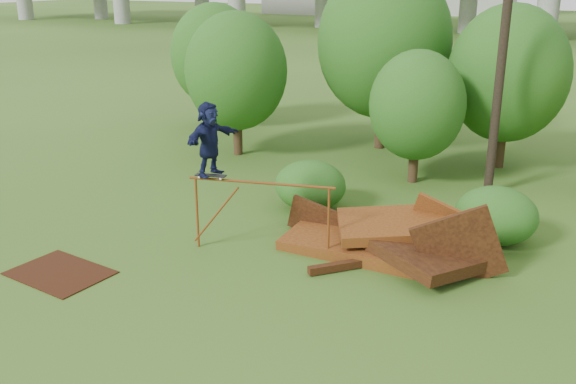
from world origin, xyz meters
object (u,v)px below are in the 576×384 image
at_px(utility_pole, 505,30).
at_px(scrap_pile, 386,240).
at_px(flat_plate, 60,273).
at_px(skater, 209,139).

bearing_deg(utility_pole, scrap_pile, -104.24).
bearing_deg(flat_plate, skater, 49.02).
relative_size(flat_plate, utility_pole, 0.23).
height_order(flat_plate, utility_pole, utility_pole).
distance_m(skater, flat_plate, 4.70).
bearing_deg(scrap_pile, skater, -158.73).
distance_m(scrap_pile, flat_plate, 7.86).
bearing_deg(scrap_pile, utility_pole, 75.76).
bearing_deg(utility_pole, flat_plate, -127.82).
bearing_deg(skater, scrap_pile, -57.74).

